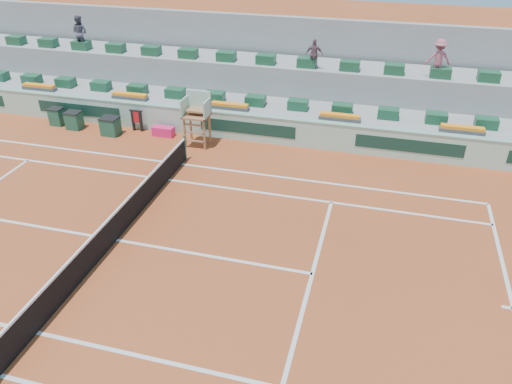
{
  "coord_description": "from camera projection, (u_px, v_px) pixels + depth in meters",
  "views": [
    {
      "loc": [
        7.77,
        -11.41,
        9.6
      ],
      "look_at": [
        4.0,
        2.5,
        1.0
      ],
      "focal_mm": 35.0,
      "sensor_mm": 36.0,
      "label": 1
    }
  ],
  "objects": [
    {
      "name": "spectator_right",
      "position": [
        438.0,
        58.0,
        21.84
      ],
      "size": [
        1.18,
        0.82,
        1.67
      ],
      "primitive_type": "imported",
      "rotation": [
        0.0,
        0.0,
        3.34
      ],
      "color": "#A55261",
      "rests_on": "seating_tier_upper"
    },
    {
      "name": "seating_tier_upper",
      "position": [
        231.0,
        82.0,
        25.65
      ],
      "size": [
        36.0,
        2.4,
        2.6
      ],
      "primitive_type": "cube",
      "color": "#969693",
      "rests_on": "ground"
    },
    {
      "name": "ground",
      "position": [
        117.0,
        240.0,
        16.12
      ],
      "size": [
        90.0,
        90.0,
        0.0
      ],
      "primitive_type": "plane",
      "color": "brown",
      "rests_on": "ground"
    },
    {
      "name": "player_bag",
      "position": [
        163.0,
        131.0,
        23.01
      ],
      "size": [
        0.99,
        0.44,
        0.44
      ],
      "primitive_type": "cube",
      "color": "#EE1F64",
      "rests_on": "ground"
    },
    {
      "name": "seat_row_upper",
      "position": [
        226.0,
        56.0,
        24.37
      ],
      "size": [
        32.9,
        0.6,
        0.44
      ],
      "color": "#194B2E",
      "rests_on": "seating_tier_upper"
    },
    {
      "name": "umpire_chair",
      "position": [
        197.0,
        112.0,
        21.54
      ],
      "size": [
        1.1,
        0.9,
        2.4
      ],
      "color": "#935C37",
      "rests_on": "ground"
    },
    {
      "name": "seat_row_lower",
      "position": [
        215.0,
        97.0,
        23.51
      ],
      "size": [
        32.9,
        0.6,
        0.44
      ],
      "color": "#194B2E",
      "rests_on": "seating_tier_lower"
    },
    {
      "name": "drink_cooler_c",
      "position": [
        57.0,
        116.0,
        24.02
      ],
      "size": [
        0.64,
        0.56,
        0.84
      ],
      "color": "#184A35",
      "rests_on": "ground"
    },
    {
      "name": "advertising_hoarding",
      "position": [
        207.0,
        123.0,
        22.83
      ],
      "size": [
        36.0,
        0.34,
        1.26
      ],
      "color": "#A3CDB6",
      "rests_on": "ground"
    },
    {
      "name": "spectator_left",
      "position": [
        80.0,
        32.0,
        25.84
      ],
      "size": [
        0.88,
        0.71,
        1.73
      ],
      "primitive_type": "imported",
      "rotation": [
        0.0,
        0.0,
        3.08
      ],
      "color": "#4A4A57",
      "rests_on": "seating_tier_upper"
    },
    {
      "name": "flower_planters",
      "position": [
        179.0,
        101.0,
        23.23
      ],
      "size": [
        26.8,
        0.36,
        0.28
      ],
      "color": "#4A4A4A",
      "rests_on": "seating_tier_lower"
    },
    {
      "name": "seating_tier_lower",
      "position": [
        221.0,
        106.0,
        24.68
      ],
      "size": [
        36.0,
        4.0,
        1.2
      ],
      "primitive_type": "cube",
      "color": "#969693",
      "rests_on": "ground"
    },
    {
      "name": "spectator_mid",
      "position": [
        314.0,
        54.0,
        22.98
      ],
      "size": [
        0.82,
        0.39,
        1.37
      ],
      "primitive_type": "imported",
      "rotation": [
        0.0,
        0.0,
        3.22
      ],
      "color": "#6E4955",
      "rests_on": "seating_tier_upper"
    },
    {
      "name": "stadium_back_wall",
      "position": [
        240.0,
        57.0,
        26.51
      ],
      "size": [
        36.0,
        0.4,
        4.4
      ],
      "primitive_type": "cube",
      "color": "#969693",
      "rests_on": "ground"
    },
    {
      "name": "court_lines",
      "position": [
        117.0,
        240.0,
        16.12
      ],
      "size": [
        23.89,
        11.09,
        0.01
      ],
      "color": "silver",
      "rests_on": "ground"
    },
    {
      "name": "drink_cooler_a",
      "position": [
        110.0,
        126.0,
        23.02
      ],
      "size": [
        0.81,
        0.7,
        0.84
      ],
      "color": "#184A35",
      "rests_on": "ground"
    },
    {
      "name": "tennis_net",
      "position": [
        114.0,
        227.0,
        15.85
      ],
      "size": [
        0.1,
        11.97,
        1.1
      ],
      "color": "black",
      "rests_on": "ground"
    },
    {
      "name": "drink_cooler_b",
      "position": [
        74.0,
        120.0,
        23.61
      ],
      "size": [
        0.72,
        0.62,
        0.84
      ],
      "color": "#184A35",
      "rests_on": "ground"
    },
    {
      "name": "towel_rack",
      "position": [
        137.0,
        119.0,
        23.29
      ],
      "size": [
        0.65,
        0.11,
        1.03
      ],
      "color": "black",
      "rests_on": "ground"
    }
  ]
}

